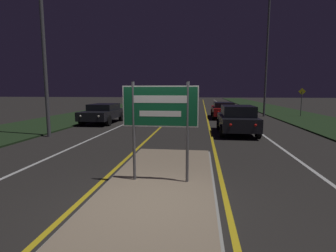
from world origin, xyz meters
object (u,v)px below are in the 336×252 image
at_px(highway_sign, 160,112).
at_px(warning_sign, 302,99).
at_px(car_receding_0, 237,119).
at_px(car_approaching_0, 103,113).
at_px(streetlight_right_near, 268,32).
at_px(car_receding_1, 223,109).

relative_size(highway_sign, warning_sign, 1.00).
relative_size(car_receding_0, warning_sign, 1.71).
xyz_separation_m(car_receding_0, car_approaching_0, (-8.78, 3.64, -0.05)).
distance_m(highway_sign, car_approaching_0, 13.07).
height_order(highway_sign, car_receding_0, highway_sign).
bearing_deg(car_receding_0, car_approaching_0, 157.49).
bearing_deg(car_approaching_0, streetlight_right_near, 26.75).
xyz_separation_m(highway_sign, car_approaching_0, (-5.89, 11.62, -1.07)).
bearing_deg(streetlight_right_near, car_approaching_0, -153.25).
distance_m(streetlight_right_near, car_receding_1, 7.69).
height_order(highway_sign, car_receding_1, highway_sign).
height_order(highway_sign, warning_sign, highway_sign).
distance_m(car_receding_1, car_approaching_0, 9.80).
relative_size(car_receding_1, car_approaching_0, 1.04).
bearing_deg(car_receding_1, warning_sign, 12.28).
relative_size(highway_sign, car_receding_1, 0.51).
height_order(car_receding_0, warning_sign, warning_sign).
relative_size(highway_sign, streetlight_right_near, 0.23).
bearing_deg(warning_sign, streetlight_right_near, 173.41).
height_order(highway_sign, streetlight_right_near, streetlight_right_near).
bearing_deg(highway_sign, streetlight_right_near, 69.89).
height_order(highway_sign, car_approaching_0, highway_sign).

